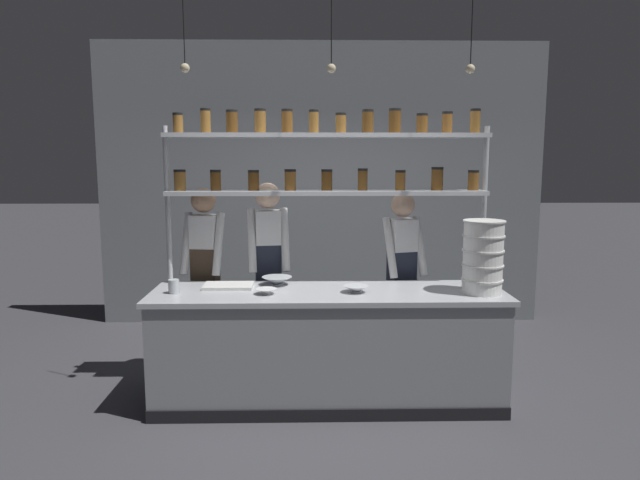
{
  "coord_description": "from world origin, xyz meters",
  "views": [
    {
      "loc": [
        -0.15,
        -4.41,
        1.97
      ],
      "look_at": [
        -0.06,
        0.2,
        1.3
      ],
      "focal_mm": 32.0,
      "sensor_mm": 36.0,
      "label": 1
    }
  ],
  "objects_px": {
    "chef_center": "(268,265)",
    "serving_cup_front": "(174,286)",
    "prep_bowl_near_left": "(277,281)",
    "spice_shelf_unit": "(327,168)",
    "container_stack": "(483,257)",
    "chef_left": "(205,269)",
    "chef_right": "(402,272)",
    "cutting_board": "(228,286)",
    "prep_bowl_center_back": "(356,289)",
    "prep_bowl_center_front": "(266,292)"
  },
  "relations": [
    {
      "from": "chef_center",
      "to": "serving_cup_front",
      "type": "xyz_separation_m",
      "value": [
        -0.69,
        -0.64,
        -0.04
      ]
    },
    {
      "from": "prep_bowl_near_left",
      "to": "serving_cup_front",
      "type": "bearing_deg",
      "value": -160.47
    },
    {
      "from": "spice_shelf_unit",
      "to": "container_stack",
      "type": "bearing_deg",
      "value": -19.62
    },
    {
      "from": "chef_left",
      "to": "chef_right",
      "type": "distance_m",
      "value": 1.75
    },
    {
      "from": "chef_right",
      "to": "cutting_board",
      "type": "xyz_separation_m",
      "value": [
        -1.49,
        -0.41,
        -0.02
      ]
    },
    {
      "from": "prep_bowl_center_back",
      "to": "serving_cup_front",
      "type": "distance_m",
      "value": 1.42
    },
    {
      "from": "chef_right",
      "to": "container_stack",
      "type": "relative_size",
      "value": 2.91
    },
    {
      "from": "prep_bowl_center_front",
      "to": "prep_bowl_center_back",
      "type": "bearing_deg",
      "value": 3.67
    },
    {
      "from": "chef_center",
      "to": "cutting_board",
      "type": "relative_size",
      "value": 4.37
    },
    {
      "from": "prep_bowl_center_back",
      "to": "prep_bowl_near_left",
      "type": "bearing_deg",
      "value": 156.2
    },
    {
      "from": "spice_shelf_unit",
      "to": "serving_cup_front",
      "type": "relative_size",
      "value": 24.47
    },
    {
      "from": "chef_left",
      "to": "spice_shelf_unit",
      "type": "bearing_deg",
      "value": -3.62
    },
    {
      "from": "serving_cup_front",
      "to": "cutting_board",
      "type": "bearing_deg",
      "value": 27.03
    },
    {
      "from": "prep_bowl_center_front",
      "to": "serving_cup_front",
      "type": "height_order",
      "value": "serving_cup_front"
    },
    {
      "from": "chef_left",
      "to": "prep_bowl_near_left",
      "type": "xyz_separation_m",
      "value": [
        0.65,
        -0.34,
        -0.03
      ]
    },
    {
      "from": "chef_left",
      "to": "prep_bowl_near_left",
      "type": "distance_m",
      "value": 0.74
    },
    {
      "from": "chef_left",
      "to": "chef_center",
      "type": "bearing_deg",
      "value": 10.37
    },
    {
      "from": "spice_shelf_unit",
      "to": "chef_center",
      "type": "xyz_separation_m",
      "value": [
        -0.51,
        0.25,
        -0.87
      ]
    },
    {
      "from": "chef_center",
      "to": "prep_bowl_center_back",
      "type": "xyz_separation_m",
      "value": [
        0.73,
        -0.64,
        -0.07
      ]
    },
    {
      "from": "cutting_board",
      "to": "chef_left",
      "type": "bearing_deg",
      "value": 122.17
    },
    {
      "from": "chef_right",
      "to": "chef_center",
      "type": "bearing_deg",
      "value": 162.12
    },
    {
      "from": "chef_center",
      "to": "cutting_board",
      "type": "bearing_deg",
      "value": -132.86
    },
    {
      "from": "prep_bowl_center_front",
      "to": "prep_bowl_center_back",
      "type": "distance_m",
      "value": 0.7
    },
    {
      "from": "chef_left",
      "to": "prep_bowl_center_back",
      "type": "height_order",
      "value": "chef_left"
    },
    {
      "from": "cutting_board",
      "to": "serving_cup_front",
      "type": "height_order",
      "value": "serving_cup_front"
    },
    {
      "from": "spice_shelf_unit",
      "to": "container_stack",
      "type": "height_order",
      "value": "spice_shelf_unit"
    },
    {
      "from": "chef_right",
      "to": "container_stack",
      "type": "distance_m",
      "value": 0.87
    },
    {
      "from": "container_stack",
      "to": "cutting_board",
      "type": "bearing_deg",
      "value": 173.13
    },
    {
      "from": "prep_bowl_center_front",
      "to": "chef_center",
      "type": "bearing_deg",
      "value": 92.55
    },
    {
      "from": "prep_bowl_near_left",
      "to": "prep_bowl_center_front",
      "type": "bearing_deg",
      "value": -101.32
    },
    {
      "from": "prep_bowl_center_front",
      "to": "serving_cup_front",
      "type": "distance_m",
      "value": 0.72
    },
    {
      "from": "spice_shelf_unit",
      "to": "prep_bowl_center_back",
      "type": "relative_size",
      "value": 13.63
    },
    {
      "from": "spice_shelf_unit",
      "to": "container_stack",
      "type": "distance_m",
      "value": 1.44
    },
    {
      "from": "spice_shelf_unit",
      "to": "chef_right",
      "type": "distance_m",
      "value": 1.17
    },
    {
      "from": "container_stack",
      "to": "prep_bowl_center_front",
      "type": "distance_m",
      "value": 1.7
    },
    {
      "from": "spice_shelf_unit",
      "to": "chef_right",
      "type": "height_order",
      "value": "spice_shelf_unit"
    },
    {
      "from": "chef_left",
      "to": "prep_bowl_center_back",
      "type": "bearing_deg",
      "value": -17.04
    },
    {
      "from": "container_stack",
      "to": "prep_bowl_center_front",
      "type": "relative_size",
      "value": 3.54
    },
    {
      "from": "chef_left",
      "to": "serving_cup_front",
      "type": "xyz_separation_m",
      "value": [
        -0.13,
        -0.62,
        -0.01
      ]
    },
    {
      "from": "cutting_board",
      "to": "prep_bowl_near_left",
      "type": "xyz_separation_m",
      "value": [
        0.39,
        0.08,
        0.02
      ]
    },
    {
      "from": "chef_right",
      "to": "prep_bowl_near_left",
      "type": "xyz_separation_m",
      "value": [
        -1.09,
        -0.34,
        -0.0
      ]
    },
    {
      "from": "chef_left",
      "to": "container_stack",
      "type": "height_order",
      "value": "chef_left"
    },
    {
      "from": "chef_center",
      "to": "chef_left",
      "type": "bearing_deg",
      "value": 173.22
    },
    {
      "from": "container_stack",
      "to": "prep_bowl_near_left",
      "type": "relative_size",
      "value": 2.28
    },
    {
      "from": "chef_left",
      "to": "prep_bowl_center_front",
      "type": "bearing_deg",
      "value": -39.79
    },
    {
      "from": "cutting_board",
      "to": "serving_cup_front",
      "type": "distance_m",
      "value": 0.45
    },
    {
      "from": "chef_center",
      "to": "serving_cup_front",
      "type": "height_order",
      "value": "chef_center"
    },
    {
      "from": "chef_right",
      "to": "prep_bowl_near_left",
      "type": "relative_size",
      "value": 6.64
    },
    {
      "from": "prep_bowl_near_left",
      "to": "prep_bowl_center_front",
      "type": "xyz_separation_m",
      "value": [
        -0.06,
        -0.32,
        -0.01
      ]
    },
    {
      "from": "spice_shelf_unit",
      "to": "prep_bowl_center_front",
      "type": "relative_size",
      "value": 16.62
    }
  ]
}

